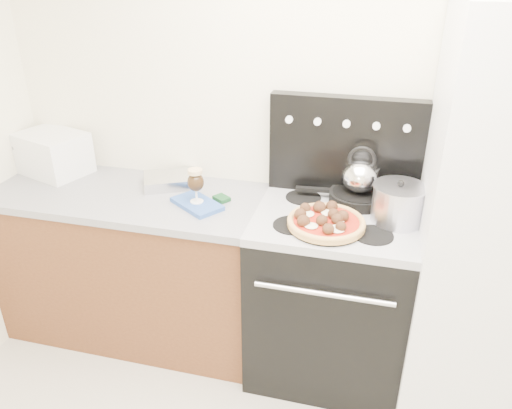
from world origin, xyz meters
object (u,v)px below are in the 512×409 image
(toaster_oven, at_px, (53,153))
(skillet, at_px, (358,197))
(pizza_pan, at_px, (326,227))
(stock_pot, at_px, (398,205))
(tea_kettle, at_px, (360,174))
(stove_body, at_px, (329,297))
(oven_mitt, at_px, (197,204))
(pizza, at_px, (326,221))
(fridge, at_px, (497,230))
(base_cabinet, at_px, (136,266))
(beer_glass, at_px, (196,186))

(toaster_oven, bearing_deg, skillet, 18.66)
(skillet, bearing_deg, pizza_pan, -111.59)
(skillet, height_order, stock_pot, stock_pot)
(pizza_pan, height_order, tea_kettle, tea_kettle)
(stove_body, distance_m, skillet, 0.54)
(oven_mitt, relative_size, pizza, 0.76)
(fridge, distance_m, skillet, 0.64)
(base_cabinet, distance_m, tea_kettle, 1.37)
(stove_body, relative_size, pizza, 2.51)
(toaster_oven, distance_m, stock_pot, 1.91)
(oven_mitt, distance_m, stock_pot, 0.97)
(toaster_oven, height_order, beer_glass, toaster_oven)
(stove_body, xyz_separation_m, oven_mitt, (-0.69, -0.03, 0.47))
(base_cabinet, bearing_deg, skillet, 7.18)
(oven_mitt, relative_size, tea_kettle, 1.32)
(pizza_pan, height_order, skillet, skillet)
(skillet, bearing_deg, oven_mitt, -164.99)
(toaster_oven, height_order, pizza_pan, toaster_oven)
(pizza, relative_size, stock_pot, 1.49)
(oven_mitt, height_order, stock_pot, stock_pot)
(fridge, bearing_deg, stock_pot, 175.16)
(base_cabinet, distance_m, skillet, 1.31)
(toaster_oven, xyz_separation_m, stock_pot, (1.90, -0.16, -0.01))
(stove_body, height_order, toaster_oven, toaster_oven)
(base_cabinet, distance_m, oven_mitt, 0.64)
(pizza, bearing_deg, tea_kettle, 68.41)
(oven_mitt, bearing_deg, pizza, -8.41)
(stove_body, bearing_deg, pizza_pan, -103.25)
(oven_mitt, bearing_deg, stock_pot, 2.59)
(toaster_oven, distance_m, oven_mitt, 0.97)
(oven_mitt, bearing_deg, fridge, 0.32)
(pizza_pan, xyz_separation_m, stock_pot, (0.31, 0.14, 0.08))
(pizza, distance_m, skillet, 0.33)
(beer_glass, bearing_deg, pizza_pan, -8.41)
(oven_mitt, xyz_separation_m, pizza_pan, (0.66, -0.10, 0.01))
(base_cabinet, relative_size, pizza_pan, 4.33)
(toaster_oven, relative_size, tea_kettle, 1.84)
(stove_body, distance_m, pizza, 0.53)
(base_cabinet, bearing_deg, beer_glass, -7.85)
(pizza, xyz_separation_m, tea_kettle, (0.12, 0.31, 0.12))
(pizza_pan, bearing_deg, skillet, 68.41)
(pizza_pan, relative_size, stock_pot, 1.43)
(toaster_oven, height_order, stock_pot, toaster_oven)
(fridge, height_order, oven_mitt, fridge)
(fridge, xyz_separation_m, oven_mitt, (-1.39, -0.01, -0.04))
(toaster_oven, xyz_separation_m, tea_kettle, (1.72, 0.00, 0.06))
(base_cabinet, bearing_deg, stove_body, -1.30)
(toaster_oven, bearing_deg, oven_mitt, 6.19)
(fridge, distance_m, tea_kettle, 0.65)
(toaster_oven, height_order, tea_kettle, tea_kettle)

